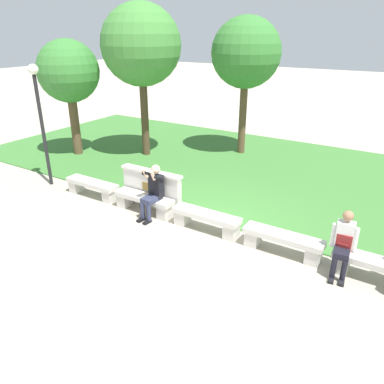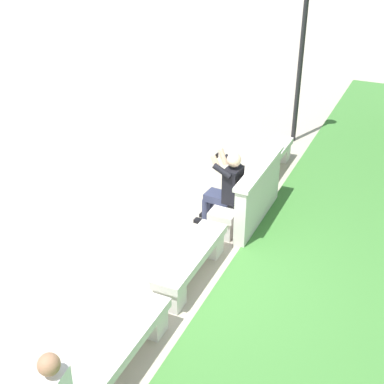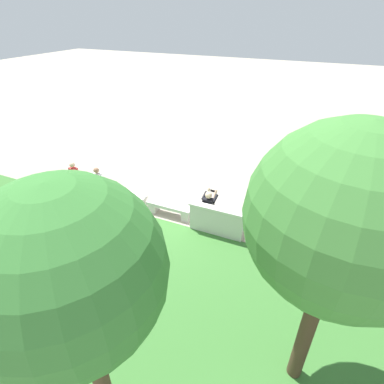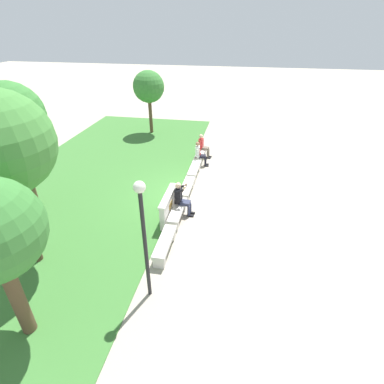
{
  "view_description": "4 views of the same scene",
  "coord_description": "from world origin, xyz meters",
  "px_view_note": "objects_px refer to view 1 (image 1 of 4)",
  "views": [
    {
      "loc": [
        3.75,
        -6.62,
        4.29
      ],
      "look_at": [
        -0.12,
        -0.42,
        1.1
      ],
      "focal_mm": 35.0,
      "sensor_mm": 36.0,
      "label": 1
    },
    {
      "loc": [
        5.42,
        2.52,
        4.62
      ],
      "look_at": [
        -0.89,
        -0.4,
        0.83
      ],
      "focal_mm": 50.0,
      "sensor_mm": 36.0,
      "label": 2
    },
    {
      "loc": [
        -4.17,
        7.5,
        6.16
      ],
      "look_at": [
        -0.71,
        -0.31,
        0.95
      ],
      "focal_mm": 28.0,
      "sensor_mm": 36.0,
      "label": 3
    },
    {
      "loc": [
        -10.72,
        -2.15,
        6.45
      ],
      "look_at": [
        -0.96,
        -0.39,
        0.71
      ],
      "focal_mm": 28.0,
      "sensor_mm": 36.0,
      "label": 4
    }
  ],
  "objects_px": {
    "bench_main": "(92,187)",
    "bench_end": "(379,268)",
    "person_photographer": "(153,189)",
    "tree_left_background": "(246,54)",
    "bench_mid": "(206,219)",
    "person_distant": "(343,242)",
    "bench_far": "(283,241)",
    "lamp_post": "(39,108)",
    "tree_behind_wall": "(141,46)",
    "bench_near": "(144,201)",
    "backpack": "(344,242)",
    "tree_far_back": "(68,72)"
  },
  "relations": [
    {
      "from": "bench_main",
      "to": "tree_far_back",
      "type": "relative_size",
      "value": 0.41
    },
    {
      "from": "bench_near",
      "to": "bench_far",
      "type": "xyz_separation_m",
      "value": [
        3.64,
        0.0,
        0.0
      ]
    },
    {
      "from": "bench_main",
      "to": "bench_far",
      "type": "relative_size",
      "value": 1.0
    },
    {
      "from": "bench_mid",
      "to": "tree_far_back",
      "type": "height_order",
      "value": "tree_far_back"
    },
    {
      "from": "bench_far",
      "to": "tree_far_back",
      "type": "relative_size",
      "value": 0.41
    },
    {
      "from": "bench_near",
      "to": "lamp_post",
      "type": "xyz_separation_m",
      "value": [
        -3.54,
        -0.02,
        2.0
      ]
    },
    {
      "from": "person_photographer",
      "to": "tree_left_background",
      "type": "relative_size",
      "value": 0.28
    },
    {
      "from": "backpack",
      "to": "tree_far_back",
      "type": "bearing_deg",
      "value": 166.04
    },
    {
      "from": "bench_mid",
      "to": "person_photographer",
      "type": "distance_m",
      "value": 1.51
    },
    {
      "from": "bench_near",
      "to": "tree_far_back",
      "type": "height_order",
      "value": "tree_far_back"
    },
    {
      "from": "tree_left_background",
      "to": "backpack",
      "type": "bearing_deg",
      "value": -50.24
    },
    {
      "from": "bench_main",
      "to": "bench_end",
      "type": "relative_size",
      "value": 1.0
    },
    {
      "from": "lamp_post",
      "to": "tree_left_background",
      "type": "bearing_deg",
      "value": 58.85
    },
    {
      "from": "tree_behind_wall",
      "to": "tree_far_back",
      "type": "distance_m",
      "value": 2.69
    },
    {
      "from": "backpack",
      "to": "lamp_post",
      "type": "relative_size",
      "value": 0.12
    },
    {
      "from": "bench_mid",
      "to": "tree_far_back",
      "type": "relative_size",
      "value": 0.41
    },
    {
      "from": "tree_far_back",
      "to": "bench_far",
      "type": "bearing_deg",
      "value": -15.8
    },
    {
      "from": "bench_main",
      "to": "bench_mid",
      "type": "bearing_deg",
      "value": 0.0
    },
    {
      "from": "person_distant",
      "to": "backpack",
      "type": "xyz_separation_m",
      "value": [
        0.01,
        0.08,
        -0.05
      ]
    },
    {
      "from": "person_photographer",
      "to": "bench_near",
      "type": "bearing_deg",
      "value": 168.29
    },
    {
      "from": "person_distant",
      "to": "bench_end",
      "type": "bearing_deg",
      "value": 5.63
    },
    {
      "from": "bench_near",
      "to": "tree_far_back",
      "type": "bearing_deg",
      "value": 154.15
    },
    {
      "from": "bench_main",
      "to": "bench_end",
      "type": "bearing_deg",
      "value": 0.0
    },
    {
      "from": "bench_far",
      "to": "lamp_post",
      "type": "height_order",
      "value": "lamp_post"
    },
    {
      "from": "bench_main",
      "to": "lamp_post",
      "type": "height_order",
      "value": "lamp_post"
    },
    {
      "from": "bench_end",
      "to": "tree_behind_wall",
      "type": "bearing_deg",
      "value": 155.81
    },
    {
      "from": "bench_main",
      "to": "tree_behind_wall",
      "type": "xyz_separation_m",
      "value": [
        -1.08,
        3.75,
        3.48
      ]
    },
    {
      "from": "bench_main",
      "to": "tree_far_back",
      "type": "distance_m",
      "value": 4.88
    },
    {
      "from": "person_distant",
      "to": "lamp_post",
      "type": "height_order",
      "value": "lamp_post"
    },
    {
      "from": "person_photographer",
      "to": "tree_left_background",
      "type": "bearing_deg",
      "value": 93.86
    },
    {
      "from": "bench_mid",
      "to": "lamp_post",
      "type": "xyz_separation_m",
      "value": [
        -5.36,
        -0.02,
        2.0
      ]
    },
    {
      "from": "bench_mid",
      "to": "person_distant",
      "type": "xyz_separation_m",
      "value": [
        2.97,
        -0.07,
        0.38
      ]
    },
    {
      "from": "bench_main",
      "to": "lamp_post",
      "type": "distance_m",
      "value": 2.64
    },
    {
      "from": "person_distant",
      "to": "tree_left_background",
      "type": "xyz_separation_m",
      "value": [
        -4.81,
        5.87,
        2.85
      ]
    },
    {
      "from": "backpack",
      "to": "bench_mid",
      "type": "bearing_deg",
      "value": -179.77
    },
    {
      "from": "bench_main",
      "to": "bench_far",
      "type": "height_order",
      "value": "same"
    },
    {
      "from": "bench_mid",
      "to": "tree_behind_wall",
      "type": "height_order",
      "value": "tree_behind_wall"
    },
    {
      "from": "bench_end",
      "to": "tree_left_background",
      "type": "xyz_separation_m",
      "value": [
        -5.48,
        5.8,
        3.23
      ]
    },
    {
      "from": "tree_left_background",
      "to": "lamp_post",
      "type": "xyz_separation_m",
      "value": [
        -3.52,
        -5.83,
        -1.23
      ]
    },
    {
      "from": "tree_far_back",
      "to": "backpack",
      "type": "bearing_deg",
      "value": -13.96
    },
    {
      "from": "bench_main",
      "to": "bench_near",
      "type": "bearing_deg",
      "value": 0.0
    },
    {
      "from": "person_photographer",
      "to": "bench_end",
      "type": "bearing_deg",
      "value": 0.87
    },
    {
      "from": "person_photographer",
      "to": "tree_behind_wall",
      "type": "xyz_separation_m",
      "value": [
        -3.27,
        3.83,
        3.04
      ]
    },
    {
      "from": "bench_near",
      "to": "person_distant",
      "type": "bearing_deg",
      "value": -0.79
    },
    {
      "from": "lamp_post",
      "to": "person_distant",
      "type": "bearing_deg",
      "value": -0.28
    },
    {
      "from": "backpack",
      "to": "tree_behind_wall",
      "type": "xyz_separation_m",
      "value": [
        -7.69,
        3.74,
        3.15
      ]
    },
    {
      "from": "bench_far",
      "to": "lamp_post",
      "type": "bearing_deg",
      "value": -179.8
    },
    {
      "from": "bench_far",
      "to": "person_photographer",
      "type": "bearing_deg",
      "value": -178.64
    },
    {
      "from": "bench_near",
      "to": "tree_behind_wall",
      "type": "xyz_separation_m",
      "value": [
        -2.9,
        3.75,
        3.48
      ]
    },
    {
      "from": "bench_near",
      "to": "person_distant",
      "type": "distance_m",
      "value": 4.8
    }
  ]
}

